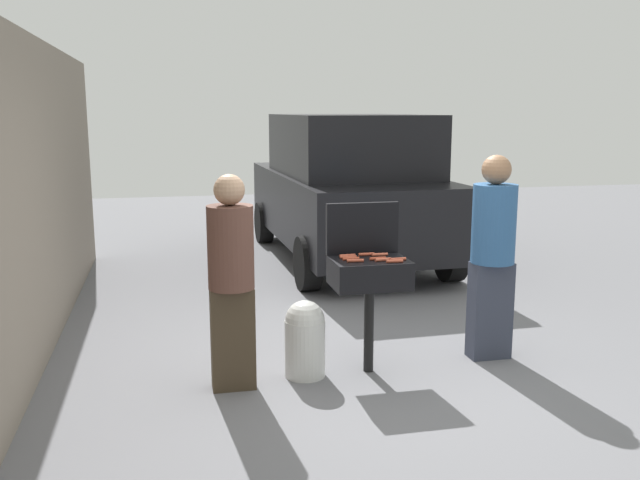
% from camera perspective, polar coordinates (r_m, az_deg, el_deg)
% --- Properties ---
extents(ground_plane, '(24.00, 24.00, 0.00)m').
position_cam_1_polar(ground_plane, '(5.71, 3.99, -10.71)').
color(ground_plane, slate).
extents(house_wall_side, '(0.24, 8.00, 2.70)m').
position_cam_1_polar(house_wall_side, '(6.24, -23.17, 3.10)').
color(house_wall_side, gray).
rests_on(house_wall_side, ground).
extents(bbq_grill, '(0.60, 0.44, 0.93)m').
position_cam_1_polar(bbq_grill, '(5.46, 4.14, -3.07)').
color(bbq_grill, black).
rests_on(bbq_grill, ground).
extents(grill_lid_open, '(0.60, 0.05, 0.42)m').
position_cam_1_polar(grill_lid_open, '(5.60, 3.55, 0.97)').
color(grill_lid_open, black).
rests_on(grill_lid_open, bbq_grill).
extents(hot_dog_0, '(0.13, 0.03, 0.03)m').
position_cam_1_polar(hot_dog_0, '(5.39, 6.46, -1.59)').
color(hot_dog_0, '#B74C33').
rests_on(hot_dog_0, bbq_grill).
extents(hot_dog_1, '(0.13, 0.04, 0.03)m').
position_cam_1_polar(hot_dog_1, '(5.32, 6.19, -1.75)').
color(hot_dog_1, '#B74C33').
rests_on(hot_dog_1, bbq_grill).
extents(hot_dog_2, '(0.13, 0.03, 0.03)m').
position_cam_1_polar(hot_dog_2, '(5.55, 4.97, -1.20)').
color(hot_dog_2, '#C6593D').
rests_on(hot_dog_2, bbq_grill).
extents(hot_dog_3, '(0.13, 0.03, 0.03)m').
position_cam_1_polar(hot_dog_3, '(5.55, 3.86, -1.18)').
color(hot_dog_3, '#B74C33').
rests_on(hot_dog_3, bbq_grill).
extents(hot_dog_4, '(0.13, 0.04, 0.03)m').
position_cam_1_polar(hot_dog_4, '(5.49, 2.28, -1.30)').
color(hot_dog_4, '#B74C33').
rests_on(hot_dog_4, bbq_grill).
extents(hot_dog_5, '(0.13, 0.04, 0.03)m').
position_cam_1_polar(hot_dog_5, '(5.43, 2.36, -1.43)').
color(hot_dog_5, '#B74C33').
rests_on(hot_dog_5, bbq_grill).
extents(hot_dog_6, '(0.13, 0.04, 0.03)m').
position_cam_1_polar(hot_dog_6, '(5.37, 5.23, -1.62)').
color(hot_dog_6, '#C6593D').
rests_on(hot_dog_6, bbq_grill).
extents(hot_dog_7, '(0.13, 0.03, 0.03)m').
position_cam_1_polar(hot_dog_7, '(5.40, 4.79, -1.54)').
color(hot_dog_7, '#AD4228').
rests_on(hot_dog_7, bbq_grill).
extents(hot_dog_8, '(0.13, 0.03, 0.03)m').
position_cam_1_polar(hot_dog_8, '(5.38, 2.58, -1.56)').
color(hot_dog_8, '#AD4228').
rests_on(hot_dog_8, bbq_grill).
extents(hot_dog_9, '(0.13, 0.04, 0.03)m').
position_cam_1_polar(hot_dog_9, '(5.31, 2.94, -1.71)').
color(hot_dog_9, '#B74C33').
rests_on(hot_dog_9, bbq_grill).
extents(propane_tank, '(0.32, 0.32, 0.62)m').
position_cam_1_polar(propane_tank, '(5.48, -1.26, -8.03)').
color(propane_tank, silver).
rests_on(propane_tank, ground).
extents(person_left, '(0.34, 0.34, 1.63)m').
position_cam_1_polar(person_left, '(5.13, -7.35, -2.87)').
color(person_left, '#3F3323').
rests_on(person_left, ground).
extents(person_right, '(0.36, 0.36, 1.72)m').
position_cam_1_polar(person_right, '(5.91, 14.10, -0.80)').
color(person_right, '#333847').
rests_on(person_right, ground).
extents(parked_minivan, '(2.12, 4.45, 2.02)m').
position_cam_1_polar(parked_minivan, '(9.56, 2.24, 4.36)').
color(parked_minivan, black).
rests_on(parked_minivan, ground).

